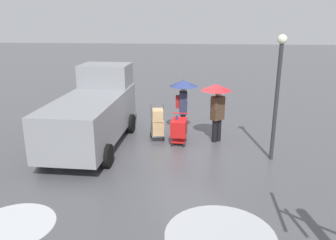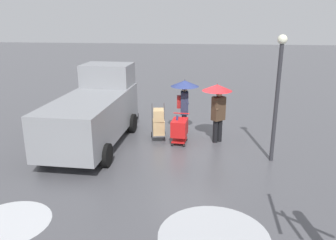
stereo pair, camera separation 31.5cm
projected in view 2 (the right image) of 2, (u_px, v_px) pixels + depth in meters
The scene contains 9 objects.
ground_plane at pixel (191, 142), 12.22m from camera, with size 90.00×90.00×0.00m, color #4C4C51.
slush_patch_near_cluster at pixel (214, 236), 7.02m from camera, with size 2.33×2.33×0.01m, color #ADAFB5.
slush_patch_under_van at pixel (9, 223), 7.48m from camera, with size 1.82×1.82×0.01m, color silver.
cargo_van_parked_right at pixel (95, 111), 11.87m from camera, with size 2.31×5.39×2.60m.
shopping_cart_vendor at pixel (179, 128), 11.97m from camera, with size 0.61×0.86×1.04m.
hand_dolly_boxes at pixel (159, 123), 12.32m from camera, with size 0.63×0.78×1.32m.
pedestrian_pink_side at pixel (184, 95), 12.58m from camera, with size 1.04×1.04×2.15m.
pedestrian_black_side at pixel (218, 99), 11.82m from camera, with size 1.04×1.04×2.15m.
street_lamp at pixel (278, 86), 10.03m from camera, with size 0.28×0.28×3.86m.
Camera 2 is at (-0.52, 11.47, 4.35)m, focal length 36.37 mm.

